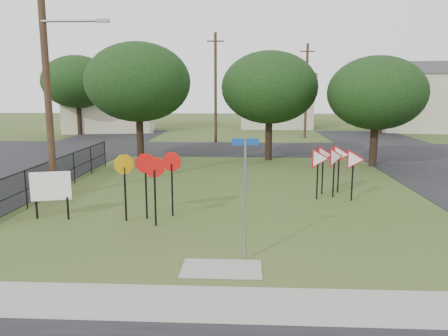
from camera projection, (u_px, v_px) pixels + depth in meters
The scene contains 23 objects.
ground at pixel (226, 237), 13.24m from camera, with size 140.00×140.00×0.00m, color #31461A.
sidewalk at pixel (217, 304), 9.11m from camera, with size 30.00×1.60×0.02m, color gray.
planting_strip at pixel (212, 336), 7.93m from camera, with size 30.00×0.80×0.02m, color #31461A.
street_left at pixel (14, 172), 23.68m from camera, with size 8.00×50.00×0.02m, color black.
street_far at pixel (238, 149), 32.90m from camera, with size 60.00×8.00×0.02m, color black.
curb_pad at pixel (222, 269), 10.88m from camera, with size 2.00×1.20×0.02m, color gray.
street_name_sign at pixel (245, 193), 11.13m from camera, with size 0.67×0.06×3.22m.
stop_sign_cluster at pixel (149, 171), 14.70m from camera, with size 2.13×1.32×2.31m.
yield_sign_cluster at pixel (334, 159), 18.01m from camera, with size 2.31×1.54×2.15m.
info_board at pixel (51, 188), 14.94m from camera, with size 1.29×0.40×1.66m.
utility_pole_main at pixel (47, 69), 17.10m from camera, with size 3.55×0.33×10.00m.
far_pole_a at pixel (216, 87), 36.12m from camera, with size 1.40×0.24×9.00m.
far_pole_b at pixel (306, 90), 39.69m from camera, with size 1.40×0.24×8.50m.
far_pole_c at pixel (138, 88), 42.42m from camera, with size 1.40×0.24×9.00m.
fence_run at pixel (64, 172), 19.63m from camera, with size 0.05×11.55×1.50m.
house_left at pixel (111, 97), 46.72m from camera, with size 10.58×8.88×7.20m.
house_mid at pixel (275, 100), 51.80m from camera, with size 8.40×8.40×6.20m.
house_right at pixel (408, 97), 47.07m from camera, with size 8.30×8.30×7.20m.
tree_near_left at pixel (138, 82), 26.45m from camera, with size 6.40×6.40×7.27m.
tree_near_mid at pixel (270, 88), 27.08m from camera, with size 6.00×6.00×6.80m.
tree_near_right at pixel (377, 93), 24.87m from camera, with size 5.60×5.60×6.33m.
tree_far_left at pixel (77, 82), 42.62m from camera, with size 6.80×6.80×7.73m.
tree_far_right at pixel (382, 88), 43.18m from camera, with size 6.00×6.00×6.80m.
Camera 1 is at (0.59, -12.65, 4.42)m, focal length 35.00 mm.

